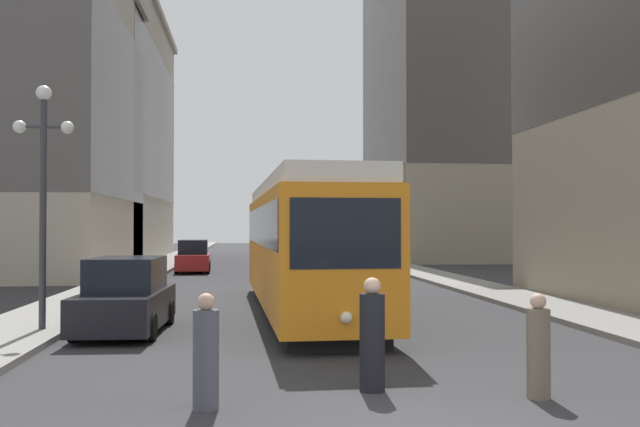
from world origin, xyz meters
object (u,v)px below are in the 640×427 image
pedestrian_crossing_near (538,349)px  streetcar (303,242)px  transit_bus (335,238)px  parked_car_left_mid (193,257)px  parked_car_left_near (126,298)px  lamp_post_left_near (43,170)px  pedestrian_crossing_far (372,338)px  pedestrian_on_sidewalk (206,355)px

pedestrian_crossing_near → streetcar: bearing=115.7°
transit_bus → parked_car_left_mid: size_ratio=2.58×
parked_car_left_near → lamp_post_left_near: (-1.90, -0.21, 3.09)m
parked_car_left_near → pedestrian_crossing_far: (4.85, -6.59, -0.02)m
parked_car_left_near → lamp_post_left_near: bearing=-171.4°
pedestrian_on_sidewalk → streetcar: bearing=-44.6°
parked_car_left_near → pedestrian_on_sidewalk: parked_car_left_near is taller
parked_car_left_mid → lamp_post_left_near: (-1.90, -22.77, 3.09)m
streetcar → parked_car_left_mid: size_ratio=3.26×
parked_car_left_near → pedestrian_crossing_far: parked_car_left_near is taller
parked_car_left_mid → pedestrian_crossing_near: 30.76m
parked_car_left_mid → pedestrian_crossing_far: 29.55m
streetcar → parked_car_left_mid: 19.63m
streetcar → pedestrian_on_sidewalk: (-2.28, -10.96, -1.34)m
pedestrian_crossing_far → pedestrian_on_sidewalk: size_ratio=1.08×
lamp_post_left_near → parked_car_left_mid: bearing=85.2°
pedestrian_crossing_near → pedestrian_on_sidewalk: bearing=-166.7°
streetcar → lamp_post_left_near: 7.71m
streetcar → transit_bus: streetcar is taller
pedestrian_on_sidewalk → parked_car_left_near: bearing=-15.5°
transit_bus → pedestrian_crossing_near: (-0.59, -28.02, -1.21)m
pedestrian_crossing_far → lamp_post_left_near: size_ratio=0.31×
streetcar → pedestrian_crossing_far: streetcar is taller
pedestrian_crossing_near → lamp_post_left_near: lamp_post_left_near is taller
streetcar → pedestrian_crossing_near: 11.25m
streetcar → pedestrian_crossing_near: streetcar is taller
streetcar → transit_bus: 17.48m
streetcar → pedestrian_on_sidewalk: streetcar is taller
parked_car_left_mid → streetcar: bearing=-78.4°
parked_car_left_near → parked_car_left_mid: bearing=92.3°
pedestrian_crossing_far → lamp_post_left_near: (-6.76, 6.39, 3.10)m
parked_car_left_mid → lamp_post_left_near: size_ratio=0.79×
lamp_post_left_near → parked_car_left_near: bearing=6.3°
pedestrian_on_sidewalk → lamp_post_left_near: bearing=-2.6°
transit_bus → lamp_post_left_near: (-9.73, -20.90, 1.98)m
pedestrian_crossing_far → transit_bus: bearing=-90.3°
transit_bus → parked_car_left_near: 22.15m
pedestrian_crossing_near → lamp_post_left_near: (-9.15, 7.13, 3.20)m
transit_bus → lamp_post_left_near: size_ratio=2.05×
transit_bus → parked_car_left_mid: 8.13m
streetcar → pedestrian_crossing_near: (2.65, -10.85, -1.37)m
transit_bus → pedestrian_crossing_far: bearing=-96.8°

